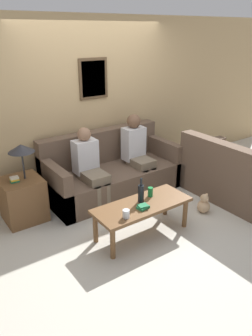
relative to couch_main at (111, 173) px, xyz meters
name	(u,v)px	position (x,y,z in m)	size (l,w,h in m)	color
ground_plane	(132,205)	(0.00, -0.57, -0.31)	(16.00, 16.00, 0.00)	beige
wall_back	(93,105)	(0.00, 0.48, 0.99)	(9.00, 0.08, 2.60)	tan
couch_main	(111,173)	(0.00, 0.00, 0.00)	(2.09, 0.94, 0.93)	brown
couch_side	(235,179)	(1.40, -1.28, 0.00)	(0.94, 1.59, 0.93)	brown
coffee_table	(142,208)	(-0.34, -1.23, 0.06)	(1.24, 0.50, 0.43)	brown
side_table_with_lamp	(23,196)	(-1.41, -0.03, 0.03)	(0.52, 0.52, 1.05)	brown
wine_bottle	(141,193)	(-0.32, -1.18, 0.24)	(0.07, 0.07, 0.32)	black
drinking_glass	(126,214)	(-0.68, -1.37, 0.17)	(0.08, 0.08, 0.10)	silver
book_stack	(143,207)	(-0.40, -1.32, 0.14)	(0.15, 0.12, 0.04)	#237547
soda_can	(150,192)	(-0.14, -1.14, 0.18)	(0.07, 0.07, 0.12)	#197A38
person_left	(90,165)	(-0.46, -0.16, 0.29)	(0.34, 0.62, 1.13)	#756651
person_right	(137,150)	(0.42, -0.13, 0.33)	(0.34, 0.57, 1.19)	#756651
teddy_bear	(204,204)	(0.69, -1.32, -0.19)	(0.18, 0.18, 0.28)	tan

